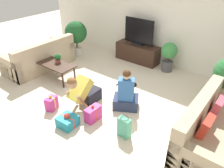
{
  "coord_description": "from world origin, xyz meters",
  "views": [
    {
      "loc": [
        2.71,
        -3.02,
        2.83
      ],
      "look_at": [
        0.26,
        0.15,
        0.45
      ],
      "focal_mm": 35.0,
      "sensor_mm": 36.0,
      "label": 1
    }
  ],
  "objects_px": {
    "gift_box_c": "(93,114)",
    "gift_bag_a": "(124,127)",
    "sofa_right": "(214,131)",
    "tv": "(139,33)",
    "gift_box_b": "(52,103)",
    "mug": "(57,61)",
    "coffee_table": "(55,65)",
    "person_sitting": "(126,95)",
    "dog": "(127,86)",
    "tabletop_plant": "(58,58)",
    "sofa_left": "(40,58)",
    "potted_plant_corner_left": "(76,34)",
    "potted_plant_back_right": "(169,54)",
    "gift_box_a": "(68,121)",
    "tv_console": "(137,53)",
    "person_kneeling": "(83,91)"
  },
  "relations": [
    {
      "from": "gift_box_c",
      "to": "gift_bag_a",
      "type": "bearing_deg",
      "value": 0.73
    },
    {
      "from": "sofa_right",
      "to": "tv",
      "type": "xyz_separation_m",
      "value": [
        -2.85,
        2.15,
        0.58
      ]
    },
    {
      "from": "gift_box_b",
      "to": "mug",
      "type": "relative_size",
      "value": 2.84
    },
    {
      "from": "coffee_table",
      "to": "person_sitting",
      "type": "height_order",
      "value": "person_sitting"
    },
    {
      "from": "dog",
      "to": "tabletop_plant",
      "type": "height_order",
      "value": "tabletop_plant"
    },
    {
      "from": "sofa_left",
      "to": "sofa_right",
      "type": "distance_m",
      "value": 4.78
    },
    {
      "from": "sofa_right",
      "to": "gift_box_b",
      "type": "relative_size",
      "value": 5.64
    },
    {
      "from": "gift_box_b",
      "to": "gift_box_c",
      "type": "height_order",
      "value": "gift_box_c"
    },
    {
      "from": "tv",
      "to": "potted_plant_corner_left",
      "type": "bearing_deg",
      "value": -156.08
    },
    {
      "from": "potted_plant_back_right",
      "to": "gift_box_c",
      "type": "height_order",
      "value": "potted_plant_back_right"
    },
    {
      "from": "gift_box_a",
      "to": "gift_box_c",
      "type": "xyz_separation_m",
      "value": [
        0.27,
        0.42,
        0.04
      ]
    },
    {
      "from": "potted_plant_back_right",
      "to": "tabletop_plant",
      "type": "bearing_deg",
      "value": -135.22
    },
    {
      "from": "person_sitting",
      "to": "dog",
      "type": "relative_size",
      "value": 2.09
    },
    {
      "from": "sofa_right",
      "to": "person_sitting",
      "type": "bearing_deg",
      "value": 91.03
    },
    {
      "from": "potted_plant_corner_left",
      "to": "gift_box_b",
      "type": "relative_size",
      "value": 3.2
    },
    {
      "from": "potted_plant_back_right",
      "to": "potted_plant_corner_left",
      "type": "bearing_deg",
      "value": -165.16
    },
    {
      "from": "sofa_right",
      "to": "tv_console",
      "type": "relative_size",
      "value": 1.45
    },
    {
      "from": "sofa_right",
      "to": "tv",
      "type": "bearing_deg",
      "value": 52.91
    },
    {
      "from": "potted_plant_corner_left",
      "to": "potted_plant_back_right",
      "type": "distance_m",
      "value": 2.91
    },
    {
      "from": "sofa_left",
      "to": "dog",
      "type": "height_order",
      "value": "sofa_left"
    },
    {
      "from": "gift_box_c",
      "to": "person_kneeling",
      "type": "bearing_deg",
      "value": 154.13
    },
    {
      "from": "potted_plant_corner_left",
      "to": "tabletop_plant",
      "type": "distance_m",
      "value": 1.52
    },
    {
      "from": "tv",
      "to": "potted_plant_corner_left",
      "type": "distance_m",
      "value": 1.96
    },
    {
      "from": "tv",
      "to": "potted_plant_corner_left",
      "type": "xyz_separation_m",
      "value": [
        -1.79,
        -0.79,
        -0.16
      ]
    },
    {
      "from": "sofa_right",
      "to": "dog",
      "type": "distance_m",
      "value": 2.12
    },
    {
      "from": "coffee_table",
      "to": "gift_box_a",
      "type": "distance_m",
      "value": 1.97
    },
    {
      "from": "gift_box_b",
      "to": "coffee_table",
      "type": "bearing_deg",
      "value": 135.78
    },
    {
      "from": "potted_plant_back_right",
      "to": "mug",
      "type": "xyz_separation_m",
      "value": [
        -2.08,
        -2.14,
        -0.02
      ]
    },
    {
      "from": "coffee_table",
      "to": "gift_box_a",
      "type": "height_order",
      "value": "coffee_table"
    },
    {
      "from": "mug",
      "to": "sofa_left",
      "type": "bearing_deg",
      "value": 174.05
    },
    {
      "from": "tv_console",
      "to": "sofa_left",
      "type": "bearing_deg",
      "value": -132.53
    },
    {
      "from": "sofa_left",
      "to": "person_kneeling",
      "type": "relative_size",
      "value": 2.29
    },
    {
      "from": "coffee_table",
      "to": "gift_bag_a",
      "type": "distance_m",
      "value": 2.71
    },
    {
      "from": "person_kneeling",
      "to": "tabletop_plant",
      "type": "height_order",
      "value": "person_kneeling"
    },
    {
      "from": "person_sitting",
      "to": "dog",
      "type": "bearing_deg",
      "value": -88.4
    },
    {
      "from": "sofa_left",
      "to": "gift_box_a",
      "type": "height_order",
      "value": "sofa_left"
    },
    {
      "from": "tv",
      "to": "potted_plant_corner_left",
      "type": "height_order",
      "value": "tv"
    },
    {
      "from": "sofa_left",
      "to": "sofa_right",
      "type": "bearing_deg",
      "value": 89.41
    },
    {
      "from": "potted_plant_corner_left",
      "to": "gift_bag_a",
      "type": "xyz_separation_m",
      "value": [
        3.33,
        -2.12,
        -0.51
      ]
    },
    {
      "from": "sofa_left",
      "to": "potted_plant_corner_left",
      "type": "distance_m",
      "value": 1.38
    },
    {
      "from": "tabletop_plant",
      "to": "gift_box_a",
      "type": "bearing_deg",
      "value": -36.52
    },
    {
      "from": "person_sitting",
      "to": "mug",
      "type": "relative_size",
      "value": 7.62
    },
    {
      "from": "potted_plant_back_right",
      "to": "sofa_left",
      "type": "bearing_deg",
      "value": -145.11
    },
    {
      "from": "tabletop_plant",
      "to": "potted_plant_back_right",
      "type": "bearing_deg",
      "value": 44.78
    },
    {
      "from": "tv",
      "to": "gift_box_c",
      "type": "bearing_deg",
      "value": -74.41
    },
    {
      "from": "sofa_right",
      "to": "dog",
      "type": "height_order",
      "value": "sofa_right"
    },
    {
      "from": "tv_console",
      "to": "person_sitting",
      "type": "height_order",
      "value": "person_sitting"
    },
    {
      "from": "sofa_right",
      "to": "tv_console",
      "type": "bearing_deg",
      "value": 52.91
    },
    {
      "from": "person_sitting",
      "to": "tabletop_plant",
      "type": "bearing_deg",
      "value": -30.62
    },
    {
      "from": "sofa_right",
      "to": "coffee_table",
      "type": "height_order",
      "value": "sofa_right"
    }
  ]
}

